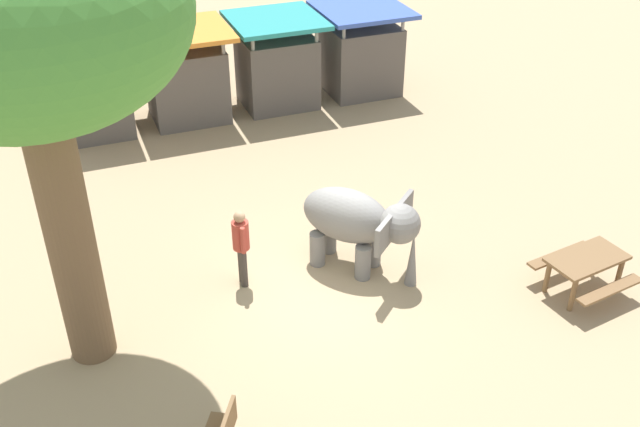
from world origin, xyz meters
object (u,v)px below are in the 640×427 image
market_stall_orange (186,79)px  market_stall_teal (277,66)px  person_handler (241,242)px  market_stall_white (88,92)px  elephant (358,222)px  market_stall_blue (361,54)px  shade_tree_main (23,25)px  picnic_table_near (586,266)px

market_stall_orange → market_stall_teal: bearing=0.0°
person_handler → market_stall_white: (-1.90, 7.84, 0.19)m
person_handler → market_stall_orange: size_ratio=0.64×
elephant → market_stall_white: bearing=165.5°
market_stall_orange → market_stall_blue: same height
person_handler → shade_tree_main: size_ratio=0.22×
market_stall_white → market_stall_blue: same height
person_handler → shade_tree_main: 5.65m
person_handler → market_stall_white: bearing=107.2°
market_stall_white → elephant: bearing=-63.1°
elephant → person_handler: size_ratio=1.42×
market_stall_teal → market_stall_orange: bearing=180.0°
market_stall_white → market_stall_orange: bearing=0.0°
market_stall_blue → person_handler: bearing=-127.0°
picnic_table_near → market_stall_orange: size_ratio=0.68×
market_stall_orange → shade_tree_main: bearing=-112.6°
person_handler → picnic_table_near: person_handler is taller
shade_tree_main → market_stall_orange: bearing=67.4°
person_handler → picnic_table_near: size_ratio=0.95×
person_handler → elephant: bearing=-4.5°
person_handler → market_stall_blue: size_ratio=0.64×
person_handler → shade_tree_main: shade_tree_main is taller
shade_tree_main → market_stall_blue: shade_tree_main is taller
market_stall_orange → market_stall_blue: (5.20, 0.00, 0.00)m
market_stall_white → picnic_table_near: bearing=-53.0°
person_handler → market_stall_white: 8.07m
market_stall_white → market_stall_teal: bearing=0.0°
market_stall_teal → market_stall_blue: (2.60, 0.00, 0.00)m
picnic_table_near → market_stall_blue: (-0.02, 10.39, 0.55)m
market_stall_blue → elephant: bearing=-114.2°
person_handler → market_stall_teal: 8.51m
elephant → picnic_table_near: elephant is taller
market_stall_blue → market_stall_teal: bearing=180.0°
picnic_table_near → market_stall_white: size_ratio=0.68×
market_stall_teal → market_stall_blue: size_ratio=1.00×
market_stall_orange → picnic_table_near: bearing=-63.3°
market_stall_white → market_stall_orange: size_ratio=1.00×
person_handler → market_stall_orange: (0.70, 7.84, 0.19)m
person_handler → market_stall_orange: 7.87m
shade_tree_main → picnic_table_near: (8.84, -1.66, -5.11)m
shade_tree_main → market_stall_teal: size_ratio=2.95×
market_stall_orange → market_stall_teal: size_ratio=1.00×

